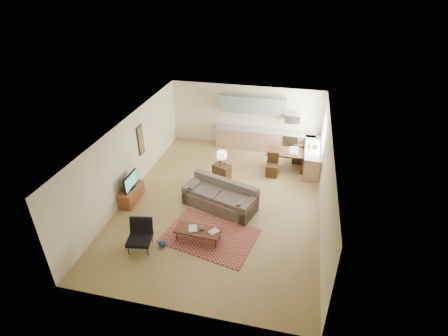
% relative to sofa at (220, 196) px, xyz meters
% --- Properties ---
extents(room, '(9.00, 9.00, 9.00)m').
position_rel_sofa_xyz_m(room, '(-0.00, 0.33, 0.91)').
color(room, olive).
rests_on(room, ground).
extents(kitchen_counter_back, '(4.26, 0.64, 0.92)m').
position_rel_sofa_xyz_m(kitchen_counter_back, '(0.90, 4.51, 0.02)').
color(kitchen_counter_back, '#A07858').
rests_on(kitchen_counter_back, ground).
extents(kitchen_counter_right, '(0.64, 2.26, 0.92)m').
position_rel_sofa_xyz_m(kitchen_counter_right, '(2.93, 3.33, 0.02)').
color(kitchen_counter_right, '#A07858').
rests_on(kitchen_counter_right, ground).
extents(kitchen_range, '(0.62, 0.62, 0.90)m').
position_rel_sofa_xyz_m(kitchen_range, '(2.00, 4.51, 0.01)').
color(kitchen_range, '#A5A8AD').
rests_on(kitchen_range, ground).
extents(kitchen_microwave, '(0.62, 0.40, 0.35)m').
position_rel_sofa_xyz_m(kitchen_microwave, '(2.00, 4.53, 1.11)').
color(kitchen_microwave, '#A5A8AD').
rests_on(kitchen_microwave, room).
extents(upper_cabinets, '(2.80, 0.34, 0.70)m').
position_rel_sofa_xyz_m(upper_cabinets, '(0.30, 4.66, 1.51)').
color(upper_cabinets, gray).
rests_on(upper_cabinets, room).
extents(window_right, '(0.02, 1.40, 1.05)m').
position_rel_sofa_xyz_m(window_right, '(3.23, 3.33, 1.11)').
color(window_right, white).
rests_on(window_right, room).
extents(wall_art_left, '(0.06, 0.42, 1.10)m').
position_rel_sofa_xyz_m(wall_art_left, '(-3.21, 1.23, 1.11)').
color(wall_art_left, olive).
rests_on(wall_art_left, room).
extents(triptych, '(1.70, 0.04, 0.50)m').
position_rel_sofa_xyz_m(triptych, '(-0.10, 4.80, 1.31)').
color(triptych, beige).
rests_on(triptych, room).
extents(rug, '(2.97, 2.34, 0.02)m').
position_rel_sofa_xyz_m(rug, '(0.05, -1.49, -0.43)').
color(rug, maroon).
rests_on(rug, floor).
extents(sofa, '(2.73, 1.82, 0.87)m').
position_rel_sofa_xyz_m(sofa, '(0.00, 0.00, 0.00)').
color(sofa, brown).
rests_on(sofa, floor).
extents(coffee_table, '(1.38, 0.61, 0.41)m').
position_rel_sofa_xyz_m(coffee_table, '(-0.23, -1.74, -0.23)').
color(coffee_table, '#452211').
rests_on(coffee_table, floor).
extents(book_a, '(0.45, 0.48, 0.03)m').
position_rel_sofa_xyz_m(book_a, '(-0.50, -1.78, -0.02)').
color(book_a, maroon).
rests_on(book_a, coffee_table).
extents(book_b, '(0.50, 0.51, 0.02)m').
position_rel_sofa_xyz_m(book_b, '(0.15, -1.65, -0.02)').
color(book_b, navy).
rests_on(book_b, coffee_table).
extents(vase, '(0.18, 0.18, 0.17)m').
position_rel_sofa_xyz_m(vase, '(-0.12, -1.69, 0.05)').
color(vase, black).
rests_on(vase, coffee_table).
extents(armchair, '(0.88, 0.88, 0.86)m').
position_rel_sofa_xyz_m(armchair, '(-1.74, -2.43, -0.01)').
color(armchair, black).
rests_on(armchair, floor).
extents(tv_credenza, '(0.44, 1.15, 0.53)m').
position_rel_sofa_xyz_m(tv_credenza, '(-3.01, -0.33, -0.17)').
color(tv_credenza, brown).
rests_on(tv_credenza, floor).
extents(tv, '(0.09, 0.89, 0.53)m').
position_rel_sofa_xyz_m(tv, '(-2.97, -0.33, 0.36)').
color(tv, black).
rests_on(tv, tv_credenza).
extents(console_table, '(0.72, 0.60, 0.71)m').
position_rel_sofa_xyz_m(console_table, '(-0.29, 1.54, -0.08)').
color(console_table, '#322010').
rests_on(console_table, floor).
extents(table_lamp, '(0.46, 0.46, 0.57)m').
position_rel_sofa_xyz_m(table_lamp, '(-0.29, 1.54, 0.56)').
color(table_lamp, beige).
rests_on(table_lamp, console_table).
extents(dining_table, '(1.51, 0.87, 0.76)m').
position_rel_sofa_xyz_m(dining_table, '(1.91, 3.05, -0.06)').
color(dining_table, '#322010').
rests_on(dining_table, floor).
extents(dining_chair_near, '(0.43, 0.46, 0.90)m').
position_rel_sofa_xyz_m(dining_chair_near, '(1.46, 2.40, 0.02)').
color(dining_chair_near, '#322010').
rests_on(dining_chair_near, floor).
extents(dining_chair_far, '(0.44, 0.46, 0.88)m').
position_rel_sofa_xyz_m(dining_chair_far, '(2.37, 3.70, 0.00)').
color(dining_chair_far, '#322010').
rests_on(dining_chair_far, floor).
extents(laptop, '(0.36, 0.29, 0.24)m').
position_rel_sofa_xyz_m(laptop, '(2.22, 2.95, 0.45)').
color(laptop, '#A5A8AD').
rests_on(laptop, dining_table).
extents(soap_bottle, '(0.12, 0.12, 0.19)m').
position_rel_sofa_xyz_m(soap_bottle, '(2.83, 3.36, 0.58)').
color(soap_bottle, beige).
rests_on(soap_bottle, kitchen_counter_right).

